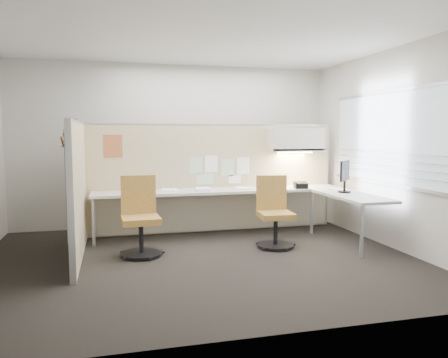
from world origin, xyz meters
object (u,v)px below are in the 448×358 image
object	(u,v)px
chair_left	(140,219)
desk	(244,198)
chair_right	(274,214)
monitor	(345,174)
phone	(300,185)

from	to	relation	value
chair_left	desk	bearing A→B (deg)	20.35
chair_left	chair_right	xyz separation A→B (m)	(1.89, -0.02, -0.02)
chair_left	monitor	world-z (taller)	monitor
monitor	phone	bearing A→B (deg)	76.15
chair_right	monitor	distance (m)	1.26
desk	chair_left	bearing A→B (deg)	-156.84
chair_left	monitor	distance (m)	3.07
desk	chair_right	xyz separation A→B (m)	(0.23, -0.73, -0.14)
chair_right	monitor	bearing A→B (deg)	6.64
chair_left	monitor	bearing A→B (deg)	-2.12
chair_left	phone	bearing A→B (deg)	12.09
desk	monitor	world-z (taller)	monitor
desk	chair_left	world-z (taller)	chair_left
chair_left	phone	xyz separation A→B (m)	(2.61, 0.69, 0.30)
phone	chair_left	bearing A→B (deg)	-156.33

